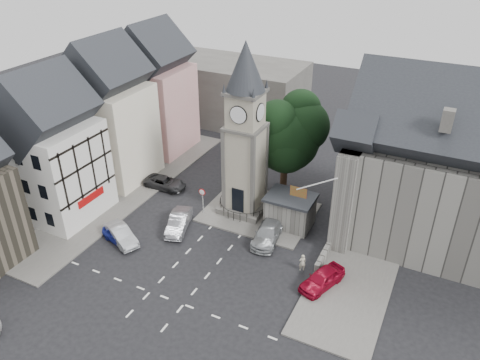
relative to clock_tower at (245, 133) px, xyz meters
The scene contains 23 objects.
ground 11.39m from the clock_tower, 90.00° to the right, with size 120.00×120.00×0.00m, color black.
pavement_west 15.00m from the clock_tower, behind, with size 6.00×30.00×0.14m, color #595651.
pavement_east 14.45m from the clock_tower, ahead, with size 6.00×26.00×0.14m, color #595651.
central_island 8.18m from the clock_tower, ahead, with size 10.00×8.00×0.16m, color #595651.
road_markings 15.74m from the clock_tower, 90.00° to the right, with size 20.00×8.00×0.01m, color silver.
clock_tower is the anchor object (origin of this frame).
stone_shelter 8.15m from the clock_tower, ahead, with size 4.30×3.30×3.08m.
town_tree 5.51m from the clock_tower, 68.23° to the left, with size 7.20×7.20×10.80m.
warning_sign_post 7.34m from the clock_tower, 141.37° to the right, with size 0.70×0.19×2.85m.
terrace_pink 17.51m from the clock_tower, 152.68° to the left, with size 8.10×7.60×12.80m.
terrace_cream 15.58m from the clock_tower, behind, with size 8.10×7.60×12.80m.
terrace_tudor 17.55m from the clock_tower, 152.73° to the right, with size 8.10×7.60×12.00m.
backdrop_west 23.69m from the clock_tower, 120.95° to the left, with size 20.00×10.00×8.00m, color #4C4944.
east_building 15.99m from the clock_tower, 10.92° to the left, with size 14.40×11.40×12.60m.
east_boundary_wall 12.15m from the clock_tower, 12.32° to the left, with size 0.40×16.00×0.90m, color #55534E.
flagpole 9.01m from the clock_tower, 26.52° to the right, with size 3.68×0.10×2.74m.
car_west_blue 14.26m from the clock_tower, 128.49° to the right, with size 1.51×3.76×1.28m, color #1B2798.
car_west_silver 14.11m from the clock_tower, 128.68° to the right, with size 1.48×4.24×1.40m, color #B2B6BB.
car_west_grey 11.92m from the clock_tower, behind, with size 2.08×4.51×1.25m, color #2A2A2C.
car_island_silver 10.05m from the clock_tower, 125.49° to the right, with size 1.57×4.51×1.49m, color gray.
car_island_east 9.07m from the clock_tower, 41.71° to the right, with size 2.03×4.99×1.45m, color gray.
car_east_red 14.31m from the clock_tower, 35.28° to the right, with size 1.69×4.20×1.43m, color maroon.
pedestrian 12.41m from the clock_tower, 36.83° to the right, with size 0.56×0.37×1.54m, color #B5B096.
Camera 1 is at (16.44, -26.38, 25.04)m, focal length 35.00 mm.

